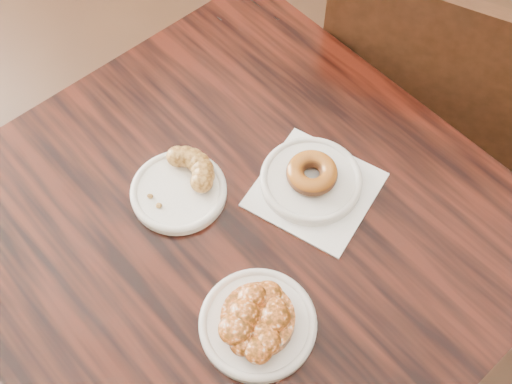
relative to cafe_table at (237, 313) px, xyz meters
The scene contains 10 objects.
floor 0.45m from the cafe_table, 60.70° to the left, with size 5.00×5.00×0.00m, color black.
cafe_table is the anchor object (origin of this frame).
chair_far 0.70m from the cafe_table, 78.34° to the left, with size 0.49×0.49×0.90m, color black, non-canonical shape.
napkin 0.41m from the cafe_table, 55.69° to the left, with size 0.18×0.18×0.00m, color white.
plate_donut 0.41m from the cafe_table, 61.31° to the left, with size 0.16×0.16×0.01m, color silver.
plate_cruller 0.39m from the cafe_table, behind, with size 0.15×0.15×0.01m, color white.
plate_fritter 0.42m from the cafe_table, 45.53° to the right, with size 0.17×0.17×0.01m, color silver.
glazed_donut 0.43m from the cafe_table, 61.31° to the left, with size 0.08×0.08×0.03m, color #8B4F14.
apple_fritter 0.44m from the cafe_table, 45.53° to the right, with size 0.15×0.15×0.03m, color #432207, non-canonical shape.
cruller_fragment 0.42m from the cafe_table, behind, with size 0.12×0.12×0.03m, color brown, non-canonical shape.
Camera 1 is at (0.15, -0.61, 1.63)m, focal length 45.00 mm.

